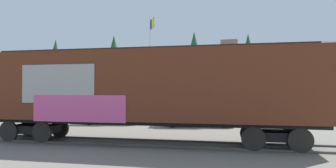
% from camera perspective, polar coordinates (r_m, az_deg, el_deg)
% --- Properties ---
extents(ground_plane, '(260.00, 260.00, 0.00)m').
position_cam_1_polar(ground_plane, '(13.94, -10.27, -10.77)').
color(ground_plane, slate).
extents(track, '(60.02, 3.05, 0.08)m').
position_cam_1_polar(track, '(13.42, -3.98, -10.99)').
color(track, '#4C4742').
rests_on(track, ground_plane).
extents(freight_car, '(15.03, 3.01, 4.22)m').
position_cam_1_polar(freight_car, '(13.25, -4.43, -0.67)').
color(freight_car, '#5B2B19').
rests_on(freight_car, ground_plane).
extents(flagpole, '(0.82, 1.48, 8.78)m').
position_cam_1_polar(flagpole, '(26.55, -3.25, 6.07)').
color(flagpole, silver).
rests_on(flagpole, ground_plane).
extents(hillside, '(133.68, 39.16, 17.63)m').
position_cam_1_polar(hillside, '(89.11, 9.02, 1.41)').
color(hillside, silver).
rests_on(hillside, ground_plane).
extents(parked_car_silver, '(4.23, 2.36, 1.75)m').
position_cam_1_polar(parked_car_silver, '(21.47, -10.57, -5.02)').
color(parked_car_silver, '#B7BABF').
rests_on(parked_car_silver, ground_plane).
extents(parked_car_tan, '(5.00, 2.55, 1.68)m').
position_cam_1_polar(parked_car_tan, '(19.78, 5.51, -5.44)').
color(parked_car_tan, '#9E8966').
rests_on(parked_car_tan, ground_plane).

